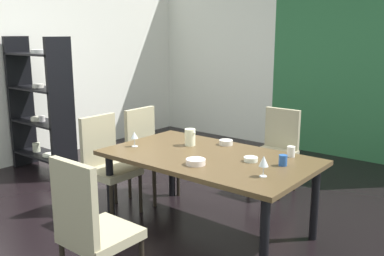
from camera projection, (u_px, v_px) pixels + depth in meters
ground_plane at (153, 209)px, 4.46m from camera, size 5.24×6.39×0.02m
back_panel_interior at (216, 55)px, 7.44m from camera, size 2.31×0.10×2.82m
garden_window_panel at (372, 61)px, 5.84m from camera, size 2.92×0.10×2.82m
left_interior_panel at (12, 62)px, 5.72m from camera, size 0.10×6.39×2.82m
dining_table at (208, 163)px, 3.82m from camera, size 1.86×1.09×0.72m
chair_head_far at (277, 146)px, 4.87m from camera, size 0.44×0.45×0.94m
chair_left_near at (107, 161)px, 4.27m from camera, size 0.45×0.44×0.98m
chair_head_near at (90, 225)px, 2.81m from camera, size 0.44×0.44×1.01m
chair_left_far at (148, 149)px, 4.71m from camera, size 0.45×0.44×0.98m
display_shelf at (40, 106)px, 5.49m from camera, size 0.98×0.35×1.74m
wine_glass_left at (134, 136)px, 4.08m from camera, size 0.07×0.07×0.15m
wine_glass_near_window at (264, 162)px, 3.23m from camera, size 0.08×0.08×0.16m
serving_bowl_north at (226, 142)px, 4.17m from camera, size 0.13×0.13×0.05m
serving_bowl_center at (251, 159)px, 3.63m from camera, size 0.12×0.12×0.04m
serving_bowl_rear at (196, 162)px, 3.54m from camera, size 0.16×0.16×0.05m
cup_west at (291, 152)px, 3.76m from camera, size 0.07×0.07×0.09m
cup_corner at (283, 160)px, 3.51m from camera, size 0.07×0.07×0.09m
pitcher_near_shelf at (190, 137)px, 4.13m from camera, size 0.12×0.10×0.16m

